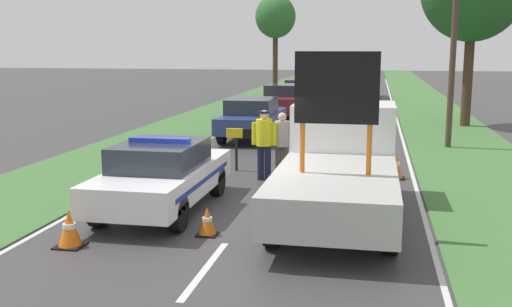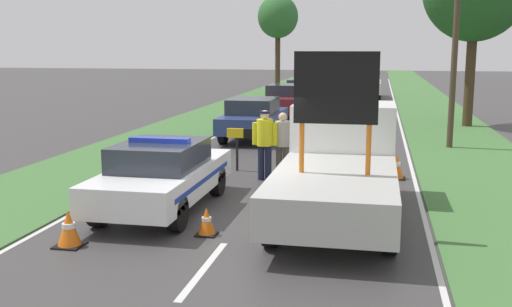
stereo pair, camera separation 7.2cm
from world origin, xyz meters
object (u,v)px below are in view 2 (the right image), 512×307
at_px(traffic_cone_centre_front, 396,166).
at_px(utility_pole, 456,28).
at_px(queued_car_hatch_blue, 254,117).
at_px(queued_car_van_white, 366,86).
at_px(pedestrian_civilian, 283,140).
at_px(traffic_cone_near_truck, 69,228).
at_px(police_car, 163,175).
at_px(traffic_cone_lane_edge, 216,162).
at_px(road_barrier, 277,137).
at_px(traffic_cone_behind_barrier, 207,221).
at_px(traffic_cone_near_police, 275,181).
at_px(police_officer, 265,139).
at_px(queued_car_suv_grey, 304,93).
at_px(roadside_tree_near_left, 278,18).
at_px(work_truck, 339,164).
at_px(queued_car_wagon_maroon, 285,101).

relative_size(traffic_cone_centre_front, utility_pole, 0.09).
height_order(queued_car_hatch_blue, queued_car_van_white, queued_car_van_white).
distance_m(pedestrian_civilian, traffic_cone_near_truck, 6.64).
xyz_separation_m(police_car, traffic_cone_lane_edge, (0.02, 4.13, -0.51)).
bearing_deg(traffic_cone_near_truck, road_barrier, 70.19).
height_order(traffic_cone_behind_barrier, traffic_cone_lane_edge, traffic_cone_behind_barrier).
distance_m(road_barrier, traffic_cone_near_police, 2.62).
bearing_deg(traffic_cone_near_police, queued_car_van_white, 87.02).
height_order(traffic_cone_lane_edge, queued_car_van_white, queued_car_van_white).
bearing_deg(police_officer, traffic_cone_lane_edge, -10.28).
distance_m(traffic_cone_near_police, traffic_cone_lane_edge, 3.15).
bearing_deg(utility_pole, traffic_cone_near_truck, -122.26).
relative_size(queued_car_suv_grey, roadside_tree_near_left, 0.59).
distance_m(traffic_cone_near_police, roadside_tree_near_left, 30.46).
bearing_deg(queued_car_van_white, pedestrian_civilian, 86.63).
bearing_deg(traffic_cone_lane_edge, utility_pole, 37.74).
relative_size(police_car, police_officer, 2.56).
height_order(traffic_cone_centre_front, queued_car_suv_grey, queued_car_suv_grey).
height_order(work_truck, queued_car_hatch_blue, work_truck).
xyz_separation_m(pedestrian_civilian, traffic_cone_near_police, (0.09, -1.69, -0.71)).
height_order(traffic_cone_centre_front, traffic_cone_behind_barrier, traffic_cone_centre_front).
bearing_deg(traffic_cone_near_truck, queued_car_van_white, 82.45).
xyz_separation_m(traffic_cone_near_police, queued_car_wagon_maroon, (-2.14, 15.24, 0.52)).
xyz_separation_m(police_car, road_barrier, (1.71, 4.25, 0.22)).
bearing_deg(traffic_cone_behind_barrier, queued_car_hatch_blue, 97.60).
xyz_separation_m(pedestrian_civilian, traffic_cone_lane_edge, (-1.97, 0.69, -0.78)).
bearing_deg(traffic_cone_centre_front, roadside_tree_near_left, 105.78).
xyz_separation_m(road_barrier, queued_car_suv_grey, (-1.59, 18.65, -0.18)).
height_order(police_officer, traffic_cone_near_truck, police_officer).
relative_size(pedestrian_civilian, traffic_cone_centre_front, 2.56).
height_order(police_officer, queued_car_hatch_blue, police_officer).
bearing_deg(traffic_cone_centre_front, traffic_cone_lane_edge, 179.51).
distance_m(traffic_cone_behind_barrier, roadside_tree_near_left, 33.54).
distance_m(traffic_cone_lane_edge, queued_car_hatch_blue, 6.00).
relative_size(traffic_cone_near_police, traffic_cone_centre_front, 0.93).
bearing_deg(police_officer, road_barrier, -78.53).
bearing_deg(pedestrian_civilian, queued_car_hatch_blue, 83.49).
distance_m(queued_car_wagon_maroon, utility_pole, 10.72).
relative_size(pedestrian_civilian, queued_car_suv_grey, 0.42).
height_order(work_truck, utility_pole, utility_pole).
distance_m(queued_car_suv_grey, utility_pole, 15.43).
xyz_separation_m(road_barrier, queued_car_hatch_blue, (-1.87, 5.84, -0.17)).
distance_m(police_car, traffic_cone_behind_barrier, 2.09).
bearing_deg(traffic_cone_near_police, queued_car_hatch_blue, 105.06).
height_order(police_car, work_truck, work_truck).
height_order(traffic_cone_near_police, queued_car_hatch_blue, queued_car_hatch_blue).
height_order(work_truck, traffic_cone_behind_barrier, work_truck).
distance_m(police_officer, traffic_cone_lane_edge, 1.96).
xyz_separation_m(road_barrier, traffic_cone_near_truck, (-2.46, -6.82, -0.65)).
bearing_deg(police_officer, pedestrian_civilian, -135.22).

